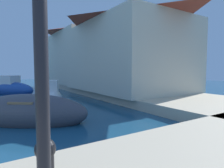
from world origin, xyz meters
name	(u,v)px	position (x,y,z in m)	size (l,w,h in m)	color
quay_promenade	(27,141)	(4.32, -0.37, 0.25)	(44.00, 32.00, 0.50)	beige
moored_boat_3	(12,88)	(5.17, 13.31, 0.48)	(3.90, 5.01, 1.90)	#1E479E
moored_boat_4	(29,113)	(4.82, 2.36, 0.42)	(4.78, 4.13, 1.50)	#3F3F47
moored_boat_6	(53,97)	(7.00, 6.78, 0.37)	(2.15, 3.32, 1.65)	white
waterfront_building_main	(127,50)	(13.00, 6.84, 3.75)	(7.01, 10.26, 6.38)	beige
waterfront_building_annex	(83,54)	(13.00, 15.48, 3.97)	(6.50, 9.59, 6.84)	beige
mooring_bollard	(45,158)	(4.17, -3.01, 0.87)	(0.30, 0.30, 0.65)	black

